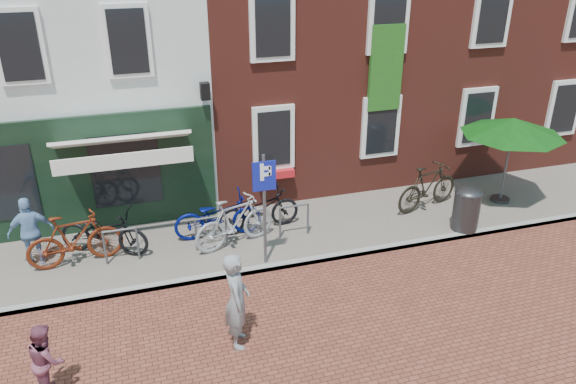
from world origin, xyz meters
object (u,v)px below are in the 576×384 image
object	(u,v)px
bicycle_3	(235,222)
bicycle_5	(428,187)
bicycle_0	(104,232)
bicycle_4	(258,209)
bicycle_2	(218,216)
woman	(237,300)
boy	(47,360)
parasol	(514,123)
bicycle_1	(75,239)
cafe_person	(31,232)
litter_bin	(467,206)
parking_sign	(264,193)

from	to	relation	value
bicycle_3	bicycle_5	size ratio (longest dim) A/B	1.00
bicycle_0	bicycle_4	distance (m)	3.61
bicycle_2	bicycle_4	bearing A→B (deg)	-85.53
woman	boy	world-z (taller)	woman
bicycle_2	bicycle_3	size ratio (longest dim) A/B	1.03
bicycle_3	bicycle_5	world-z (taller)	same
woman	bicycle_3	xyz separation A→B (m)	(0.66, 3.27, -0.22)
parasol	bicycle_4	xyz separation A→B (m)	(-6.72, 0.38, -1.66)
bicycle_1	bicycle_3	distance (m)	3.52
woman	bicycle_0	distance (m)	4.41
parasol	bicycle_4	bearing A→B (deg)	176.77
parasol	bicycle_2	distance (m)	7.90
parasol	boy	distance (m)	11.95
cafe_person	bicycle_5	bearing A→B (deg)	171.76
woman	bicycle_4	distance (m)	4.08
bicycle_0	bicycle_2	bearing A→B (deg)	-63.72
litter_bin	parasol	xyz separation A→B (m)	(1.85, 1.08, 1.60)
bicycle_4	bicycle_3	bearing A→B (deg)	123.57
litter_bin	parking_sign	distance (m)	5.22
bicycle_3	bicycle_4	xyz separation A→B (m)	(0.70, 0.57, -0.06)
woman	bicycle_2	bearing A→B (deg)	4.79
bicycle_0	bicycle_5	xyz separation A→B (m)	(8.16, -0.11, 0.06)
bicycle_0	bicycle_5	distance (m)	8.16
cafe_person	bicycle_0	bearing A→B (deg)	173.30
cafe_person	bicycle_5	size ratio (longest dim) A/B	0.79
bicycle_3	bicycle_4	distance (m)	0.91
litter_bin	bicycle_5	distance (m)	1.34
bicycle_2	bicycle_4	world-z (taller)	same
boy	bicycle_2	distance (m)	5.38
woman	parking_sign	bearing A→B (deg)	-15.78
litter_bin	bicycle_3	distance (m)	5.65
bicycle_0	litter_bin	bearing A→B (deg)	-73.17
cafe_person	bicycle_4	size ratio (longest dim) A/B	0.77
woman	bicycle_0	world-z (taller)	woman
bicycle_2	bicycle_3	bearing A→B (deg)	-149.04
parasol	bicycle_5	world-z (taller)	parasol
bicycle_1	parking_sign	bearing A→B (deg)	-113.70
woman	cafe_person	size ratio (longest dim) A/B	1.16
bicycle_2	bicycle_3	xyz separation A→B (m)	(0.29, -0.52, 0.06)
cafe_person	bicycle_2	distance (m)	4.09
boy	bicycle_5	distance (m)	9.88
bicycle_1	bicycle_2	world-z (taller)	bicycle_1
parking_sign	bicycle_2	world-z (taller)	parking_sign
woman	cafe_person	distance (m)	5.29
cafe_person	bicycle_0	xyz separation A→B (m)	(1.48, 0.03, -0.25)
cafe_person	bicycle_1	xyz separation A→B (m)	(0.87, -0.26, -0.19)
parking_sign	bicycle_3	bearing A→B (deg)	116.55
parasol	bicycle_0	size ratio (longest dim) A/B	1.26
woman	boy	bearing A→B (deg)	105.67
parasol	bicycle_5	size ratio (longest dim) A/B	1.30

